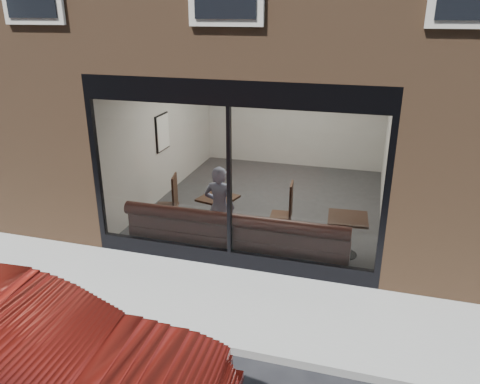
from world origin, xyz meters
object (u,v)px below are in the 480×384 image
(cafe_chair_left, at_px, (167,207))
(parked_car, at_px, (3,374))
(cafe_table_right, at_px, (348,218))
(cafe_chair_right, at_px, (281,215))
(cafe_table_left, at_px, (218,198))
(person, at_px, (219,207))
(banquette, at_px, (237,244))

(cafe_chair_left, height_order, parked_car, parked_car)
(cafe_table_right, xyz_separation_m, cafe_chair_right, (-1.37, 0.90, -0.50))
(cafe_table_left, bearing_deg, person, -68.25)
(banquette, xyz_separation_m, person, (-0.40, 0.27, 0.57))
(banquette, bearing_deg, cafe_chair_left, 148.02)
(cafe_chair_left, relative_size, cafe_chair_right, 1.09)
(banquette, relative_size, cafe_table_left, 6.15)
(person, bearing_deg, cafe_table_left, -68.77)
(parked_car, bearing_deg, cafe_table_left, -9.94)
(cafe_chair_right, bearing_deg, cafe_chair_left, 0.69)
(cafe_chair_left, bearing_deg, parked_car, 84.31)
(cafe_chair_right, bearing_deg, parked_car, 68.47)
(cafe_chair_right, relative_size, parked_car, 0.09)
(banquette, height_order, cafe_table_right, cafe_table_right)
(cafe_chair_right, height_order, parked_car, parked_car)
(cafe_table_right, distance_m, cafe_chair_left, 3.90)
(person, distance_m, cafe_chair_left, 1.86)
(person, xyz_separation_m, cafe_table_right, (2.30, 0.28, -0.05))
(cafe_table_right, bearing_deg, person, -172.93)
(cafe_table_left, distance_m, cafe_chair_left, 1.45)
(cafe_chair_left, xyz_separation_m, cafe_chair_right, (2.44, 0.25, 0.00))
(cafe_table_left, height_order, cafe_chair_right, cafe_table_left)
(cafe_chair_left, relative_size, parked_car, 0.10)
(banquette, bearing_deg, cafe_chair_right, 70.21)
(banquette, xyz_separation_m, parked_car, (-1.16, -4.30, 0.54))
(person, relative_size, cafe_table_left, 2.43)
(cafe_table_left, height_order, cafe_table_right, cafe_table_right)
(cafe_table_right, bearing_deg, banquette, -163.78)
(cafe_table_left, height_order, cafe_chair_left, cafe_table_left)
(banquette, relative_size, person, 2.53)
(cafe_chair_left, distance_m, cafe_chair_right, 2.45)
(banquette, xyz_separation_m, cafe_chair_right, (0.52, 1.45, 0.01))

